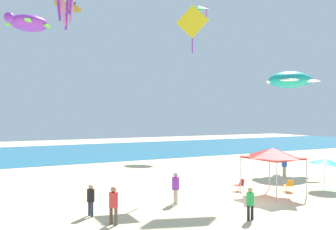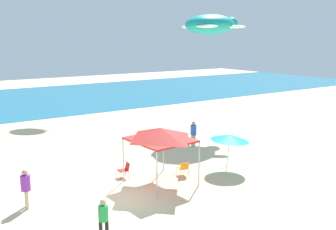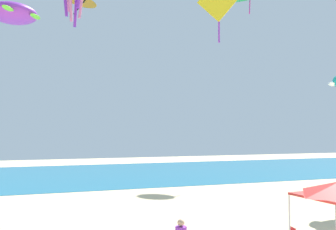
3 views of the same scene
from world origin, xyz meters
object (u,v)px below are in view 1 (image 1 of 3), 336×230
Objects in this scene: canopy_tent at (273,154)px; kite_diamond_yellow at (192,23)px; person_beachcomber at (91,197)px; kite_turtle_teal at (290,80)px; person_far_stroller at (176,185)px; folding_chair_left_of_tent at (240,184)px; person_kite_handler at (113,202)px; person_near_umbrella at (284,164)px; person_watching_sky at (250,201)px; beach_umbrella at (326,161)px; folding_chair_near_cooler at (289,185)px; kite_delta_green at (198,8)px; kite_turtle_purple at (29,23)px; kite_delta_orange at (68,4)px.

kite_diamond_yellow reaches higher than canopy_tent.
kite_turtle_teal is (22.11, 7.55, 7.85)m from person_beachcomber.
person_far_stroller is at bearing -77.27° from kite_diamond_yellow.
kite_turtle_teal is at bearing 125.35° from folding_chair_left_of_tent.
canopy_tent reaches higher than person_beachcomber.
person_near_umbrella is at bearing 82.30° from person_kite_handler.
person_watching_sky is 15.66m from kite_diamond_yellow.
person_watching_sky is 8.15m from person_beachcomber.
beach_umbrella is at bearing 73.87° from folding_chair_left_of_tent.
person_near_umbrella is 1.13× the size of person_watching_sky.
folding_chair_near_cooler is at bearing 18.96° from person_watching_sky.
beach_umbrella is at bearing 178.66° from folding_chair_near_cooler.
kite_diamond_yellow reaches higher than folding_chair_near_cooler.
person_kite_handler is at bearing -87.86° from kite_diamond_yellow.
person_watching_sky is at bearing -145.21° from kite_turtle_teal.
person_near_umbrella reaches higher than person_beachcomber.
kite_diamond_yellow is (-6.80, 6.98, 10.61)m from beach_umbrella.
person_near_umbrella is at bearing 118.16° from folding_chair_left_of_tent.
person_far_stroller is 38.21m from kite_delta_green.
kite_delta_green is (11.34, 27.56, 18.93)m from canopy_tent.
kite_diamond_yellow is (4.51, 5.61, 11.51)m from person_far_stroller.
person_kite_handler reaches higher than person_watching_sky.
beach_umbrella is at bearing 74.38° from person_beachcomber.
person_beachcomber is at bearing 68.53° from kite_turtle_purple.
beach_umbrella is 6.38m from folding_chair_left_of_tent.
person_watching_sky is at bearing -146.75° from person_far_stroller.
person_beachcomber is (-13.61, 0.39, 0.49)m from folding_chair_near_cooler.
person_beachcomber is (-11.87, 0.68, -1.76)m from canopy_tent.
kite_turtle_purple is (-19.57, 9.99, 12.09)m from person_near_umbrella.
folding_chair_near_cooler is 14.31m from kite_turtle_teal.
kite_delta_green is 23.23m from kite_turtle_teal.
kite_turtle_teal is at bearing 26.67° from person_watching_sky.
kite_turtle_teal reaches higher than folding_chair_near_cooler.
canopy_tent is 11.44m from person_kite_handler.
person_far_stroller is (-11.31, 1.37, -0.90)m from beach_umbrella.
person_near_umbrella is 13.17m from person_far_stroller.
folding_chair_left_of_tent is 35.52m from kite_delta_green.
kite_delta_orange is (3.59, 30.35, 18.83)m from person_kite_handler.
person_near_umbrella is 33.66m from kite_delta_orange.
folding_chair_near_cooler is (1.74, 0.29, -2.25)m from canopy_tent.
folding_chair_near_cooler is at bearing 76.66° from person_beachcomber.
beach_umbrella reaches higher than person_kite_handler.
kite_diamond_yellow is at bearing 63.84° from person_watching_sky.
kite_diamond_yellow is at bearing 109.58° from person_beachcomber.
person_near_umbrella is 0.44× the size of kite_turtle_purple.
kite_delta_green reaches higher than kite_diamond_yellow.
kite_delta_orange reaches higher than kite_turtle_teal.
person_near_umbrella is at bearing 26.40° from person_watching_sky.
kite_delta_green is at bearing 76.40° from beach_umbrella.
kite_turtle_teal is at bearing -123.69° from folding_chair_near_cooler.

